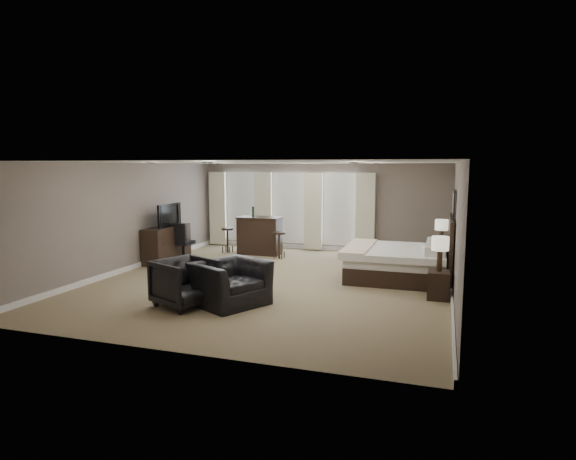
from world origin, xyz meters
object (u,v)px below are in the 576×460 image
(lamp_near, at_px, (440,254))
(dresser, at_px, (167,244))
(tv, at_px, (166,224))
(bar_stool_left, at_px, (227,240))
(bed, at_px, (399,247))
(nightstand_near, at_px, (438,285))
(lamp_far, at_px, (441,233))
(armchair_far, at_px, (185,280))
(bar_stool_right, at_px, (279,245))
(bar_counter, at_px, (260,235))
(armchair_near, at_px, (230,276))
(nightstand_far, at_px, (440,257))
(desk_chair, at_px, (183,242))

(lamp_near, xyz_separation_m, dresser, (-6.92, 1.54, -0.40))
(tv, bearing_deg, dresser, 0.00)
(lamp_near, relative_size, bar_stool_left, 0.92)
(bed, relative_size, nightstand_near, 4.19)
(lamp_far, distance_m, tv, 7.05)
(bed, xyz_separation_m, lamp_far, (0.89, 1.45, 0.17))
(armchair_far, bearing_deg, dresser, 59.14)
(tv, bearing_deg, bar_stool_right, -64.19)
(dresser, xyz_separation_m, bar_counter, (1.95, 1.78, 0.07))
(lamp_near, distance_m, bar_counter, 5.99)
(bed, height_order, lamp_near, bed)
(bed, bearing_deg, tv, 179.10)
(lamp_near, bearing_deg, armchair_near, -156.29)
(dresser, height_order, armchair_near, armchair_near)
(lamp_far, relative_size, bar_stool_right, 0.89)
(lamp_far, height_order, dresser, lamp_far)
(bed, bearing_deg, nightstand_far, 58.46)
(desk_chair, bearing_deg, lamp_near, 167.83)
(lamp_near, height_order, lamp_far, lamp_far)
(bed, height_order, bar_counter, bed)
(lamp_far, relative_size, bar_stool_left, 0.90)
(bed, height_order, bar_stool_right, bed)
(dresser, bearing_deg, armchair_near, -43.61)
(armchair_far, bearing_deg, tv, 59.14)
(armchair_near, relative_size, bar_stool_right, 1.67)
(armchair_near, xyz_separation_m, bar_stool_right, (-0.59, 4.45, -0.17))
(bed, distance_m, armchair_far, 4.86)
(armchair_far, bearing_deg, nightstand_far, -19.13)
(nightstand_far, distance_m, armchair_far, 6.52)
(lamp_near, bearing_deg, bar_counter, 146.22)
(armchair_near, bearing_deg, nightstand_far, -10.79)
(lamp_near, xyz_separation_m, bar_stool_right, (-4.22, 2.85, -0.50))
(lamp_far, xyz_separation_m, armchair_near, (-3.63, -4.49, -0.35))
(bar_stool_right, bearing_deg, nightstand_near, -34.07)
(lamp_near, distance_m, tv, 7.09)
(armchair_far, height_order, bar_stool_right, armchair_far)
(bed, bearing_deg, lamp_far, 58.46)
(nightstand_near, relative_size, bar_stool_left, 0.74)
(bed, distance_m, tv, 6.04)
(nightstand_near, xyz_separation_m, bar_stool_left, (-5.96, 3.26, 0.09))
(nightstand_far, xyz_separation_m, desk_chair, (-6.55, -1.15, 0.24))
(nightstand_near, bearing_deg, armchair_near, -156.29)
(bed, distance_m, armchair_near, 4.10)
(nightstand_near, xyz_separation_m, armchair_far, (-4.36, -1.94, 0.21))
(armchair_near, bearing_deg, lamp_far, -10.79)
(nightstand_near, bearing_deg, bar_stool_left, 151.34)
(lamp_near, height_order, bar_counter, lamp_near)
(tv, distance_m, bar_counter, 2.68)
(bed, bearing_deg, bar_stool_right, 157.15)
(nightstand_far, relative_size, dresser, 0.35)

